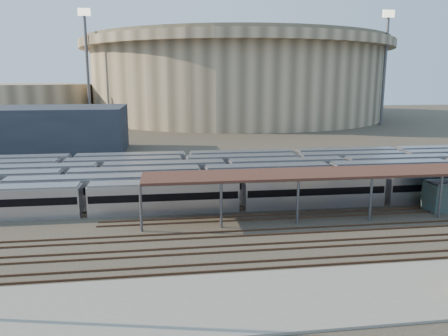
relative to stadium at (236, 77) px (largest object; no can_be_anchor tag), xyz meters
name	(u,v)px	position (x,y,z in m)	size (l,w,h in m)	color
ground	(218,232)	(-25.00, -140.00, -16.47)	(420.00, 420.00, 0.00)	#383026
apron	(174,306)	(-30.00, -155.00, -16.37)	(50.00, 9.00, 0.20)	gray
subway_trains	(199,177)	(-25.50, -121.50, -14.67)	(122.95, 23.90, 3.60)	#AEAEB3
inspection_shed	(395,172)	(-3.00, -136.00, -11.49)	(60.30, 6.00, 5.30)	#505055
empty_tracks	(224,249)	(-25.00, -145.00, -16.38)	(170.00, 9.62, 0.18)	#4C3323
stadium	(236,77)	(0.00, 0.00, 0.00)	(124.00, 124.00, 32.50)	tan
secondary_arena	(16,103)	(-85.00, -10.00, -9.47)	(56.00, 56.00, 14.00)	tan
service_building	(25,131)	(-60.00, -85.00, -11.47)	(42.00, 20.00, 10.00)	#1E232D
floodlight_0	(87,64)	(-55.00, -30.00, 4.18)	(4.00, 1.00, 38.40)	#505055
floodlight_2	(385,65)	(45.00, -40.00, 4.18)	(4.00, 1.00, 38.40)	#505055
floodlight_3	(152,68)	(-35.00, 20.00, 4.18)	(4.00, 1.00, 38.40)	#505055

